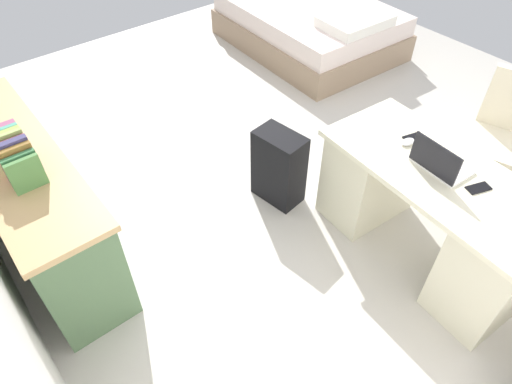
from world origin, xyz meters
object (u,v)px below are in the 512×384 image
at_px(computer_mouse, 408,142).
at_px(cell_phone_near_laptop, 479,188).
at_px(laptop, 439,163).
at_px(desk, 427,213).
at_px(cell_phone_by_mouse, 414,137).
at_px(credenza, 35,201).
at_px(bed, 310,26).
at_px(suitcase_black, 279,167).
at_px(office_chair, 499,147).

xyz_separation_m(computer_mouse, cell_phone_near_laptop, (-0.50, 0.02, -0.01)).
distance_m(laptop, computer_mouse, 0.27).
xyz_separation_m(desk, cell_phone_by_mouse, (0.31, -0.13, 0.35)).
bearing_deg(desk, cell_phone_by_mouse, -22.96).
height_order(credenza, laptop, laptop).
distance_m(bed, computer_mouse, 2.80).
height_order(suitcase_black, laptop, laptop).
height_order(office_chair, computer_mouse, office_chair).
xyz_separation_m(laptop, cell_phone_near_laptop, (-0.24, -0.04, -0.04)).
distance_m(credenza, suitcase_black, 1.65).
relative_size(office_chair, suitcase_black, 1.63).
bearing_deg(credenza, cell_phone_by_mouse, -123.07).
bearing_deg(cell_phone_by_mouse, bed, -15.80).
distance_m(credenza, computer_mouse, 2.38).
bearing_deg(cell_phone_near_laptop, bed, -7.82).
xyz_separation_m(bed, laptop, (-2.59, 1.51, 0.53)).
bearing_deg(desk, laptop, 12.92).
relative_size(desk, bed, 0.76).
relative_size(credenza, computer_mouse, 18.00).
relative_size(laptop, computer_mouse, 3.25).
bearing_deg(bed, credenza, 106.46).
bearing_deg(laptop, credenza, 49.92).
distance_m(credenza, bed, 3.55).
bearing_deg(cell_phone_near_laptop, computer_mouse, 17.51).
relative_size(office_chair, credenza, 0.52).
relative_size(office_chair, bed, 0.48).
bearing_deg(office_chair, credenza, 60.77).
bearing_deg(bed, suitcase_black, 131.10).
bearing_deg(bed, cell_phone_near_laptop, 152.59).
xyz_separation_m(suitcase_black, computer_mouse, (-0.70, -0.43, 0.45)).
bearing_deg(computer_mouse, desk, 174.39).
height_order(suitcase_black, computer_mouse, computer_mouse).
bearing_deg(desk, suitcase_black, 20.91).
relative_size(computer_mouse, cell_phone_by_mouse, 0.74).
xyz_separation_m(office_chair, cell_phone_near_laptop, (-0.26, 0.87, 0.31)).
relative_size(office_chair, laptop, 2.89).
height_order(desk, credenza, credenza).
height_order(office_chair, suitcase_black, office_chair).
distance_m(desk, cell_phone_by_mouse, 0.48).
xyz_separation_m(suitcase_black, cell_phone_near_laptop, (-1.19, -0.41, 0.44)).
relative_size(desk, computer_mouse, 14.84).
xyz_separation_m(credenza, cell_phone_near_laptop, (-1.83, -1.93, 0.33)).
xyz_separation_m(office_chair, suitcase_black, (0.93, 1.29, -0.13)).
bearing_deg(office_chair, laptop, 91.25).
relative_size(bed, laptop, 6.02).
relative_size(desk, laptop, 4.56).
bearing_deg(desk, bed, -29.72).
relative_size(credenza, suitcase_black, 3.12).
bearing_deg(suitcase_black, desk, -167.16).
height_order(desk, laptop, laptop).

